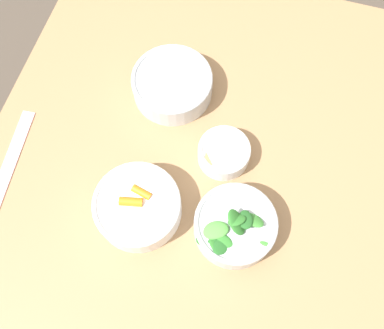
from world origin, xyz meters
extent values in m
plane|color=#4C4238|center=(0.00, 0.00, 0.00)|extent=(10.00, 10.00, 0.00)
cube|color=#99724C|center=(0.00, 0.00, 0.76)|extent=(1.11, 1.01, 0.03)
cube|color=olive|center=(0.49, -0.44, 0.37)|extent=(0.06, 0.06, 0.75)
cube|color=olive|center=(0.49, 0.44, 0.37)|extent=(0.06, 0.06, 0.75)
cylinder|color=white|center=(-0.12, 0.12, 0.80)|extent=(0.18, 0.18, 0.06)
torus|color=white|center=(-0.12, 0.12, 0.83)|extent=(0.18, 0.18, 0.01)
cylinder|color=orange|center=(-0.14, 0.11, 0.82)|extent=(0.06, 0.05, 0.02)
cylinder|color=orange|center=(-0.16, 0.11, 0.82)|extent=(0.05, 0.04, 0.02)
cylinder|color=orange|center=(-0.16, 0.08, 0.82)|extent=(0.05, 0.04, 0.02)
cylinder|color=orange|center=(-0.12, 0.13, 0.83)|extent=(0.03, 0.05, 0.02)
cylinder|color=orange|center=(-0.10, 0.12, 0.83)|extent=(0.03, 0.04, 0.02)
cylinder|color=silver|center=(-0.10, -0.07, 0.80)|extent=(0.16, 0.16, 0.06)
torus|color=silver|center=(-0.10, -0.07, 0.83)|extent=(0.16, 0.16, 0.01)
ellipsoid|color=#2D7028|center=(-0.11, -0.07, 0.85)|extent=(0.06, 0.06, 0.05)
ellipsoid|color=#3D8433|center=(-0.09, -0.10, 0.84)|extent=(0.05, 0.07, 0.05)
ellipsoid|color=#235B23|center=(-0.15, -0.06, 0.83)|extent=(0.06, 0.05, 0.03)
ellipsoid|color=#2D7028|center=(-0.15, -0.06, 0.83)|extent=(0.04, 0.05, 0.02)
ellipsoid|color=#3D8433|center=(-0.11, -0.13, 0.82)|extent=(0.06, 0.06, 0.05)
ellipsoid|color=#235B23|center=(-0.14, -0.03, 0.82)|extent=(0.06, 0.07, 0.02)
ellipsoid|color=#4C933D|center=(-0.13, -0.04, 0.83)|extent=(0.05, 0.07, 0.03)
ellipsoid|color=#235B23|center=(-0.10, -0.09, 0.85)|extent=(0.05, 0.04, 0.02)
ellipsoid|color=#2D7028|center=(-0.15, -0.04, 0.83)|extent=(0.05, 0.04, 0.03)
ellipsoid|color=#2D7028|center=(-0.10, -0.07, 0.86)|extent=(0.04, 0.04, 0.02)
cylinder|color=silver|center=(0.17, 0.14, 0.80)|extent=(0.18, 0.18, 0.05)
torus|color=silver|center=(0.17, 0.14, 0.83)|extent=(0.18, 0.18, 0.01)
cylinder|color=#9E6B4C|center=(0.17, 0.14, 0.79)|extent=(0.17, 0.17, 0.03)
ellipsoid|color=#8E5B3D|center=(0.10, 0.13, 0.81)|extent=(0.01, 0.01, 0.01)
ellipsoid|color=#A36B4C|center=(0.23, 0.13, 0.82)|extent=(0.01, 0.01, 0.01)
ellipsoid|color=#A36B4C|center=(0.16, 0.14, 0.82)|extent=(0.01, 0.01, 0.01)
ellipsoid|color=#AD7551|center=(0.22, 0.20, 0.82)|extent=(0.01, 0.01, 0.01)
ellipsoid|color=#AD7551|center=(0.13, 0.18, 0.81)|extent=(0.01, 0.01, 0.01)
ellipsoid|color=#AD7551|center=(0.25, 0.14, 0.82)|extent=(0.01, 0.01, 0.01)
ellipsoid|color=#AD7551|center=(0.19, 0.12, 0.81)|extent=(0.01, 0.01, 0.01)
ellipsoid|color=#AD7551|center=(0.18, 0.13, 0.82)|extent=(0.01, 0.01, 0.01)
ellipsoid|color=#AD7551|center=(0.16, 0.21, 0.81)|extent=(0.01, 0.01, 0.01)
cylinder|color=#E0A88E|center=(0.11, 0.15, 0.82)|extent=(0.03, 0.03, 0.01)
cylinder|color=beige|center=(0.12, 0.12, 0.82)|extent=(0.03, 0.03, 0.01)
cylinder|color=white|center=(0.05, -0.01, 0.80)|extent=(0.11, 0.11, 0.04)
torus|color=white|center=(0.05, -0.01, 0.82)|extent=(0.11, 0.11, 0.01)
cube|color=tan|center=(0.06, -0.03, 0.80)|extent=(0.06, 0.06, 0.03)
cube|color=tan|center=(0.04, -0.02, 0.81)|extent=(0.06, 0.05, 0.02)
cube|color=tan|center=(0.03, 0.00, 0.81)|extent=(0.07, 0.06, 0.02)
cube|color=#EFB7C6|center=(-0.11, 0.43, 0.78)|extent=(0.28, 0.05, 0.00)
camera|label=1|loc=(-0.32, -0.05, 1.64)|focal=40.00mm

